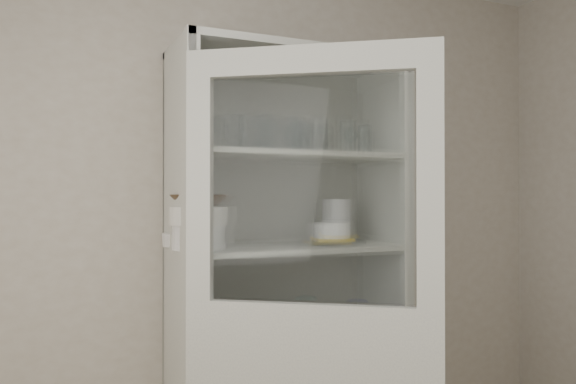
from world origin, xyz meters
name	(u,v)px	position (x,y,z in m)	size (l,w,h in m)	color
wall_back	(228,234)	(0.00, 1.50, 1.30)	(3.60, 0.02, 2.60)	#B2A493
pantry_cabinet	(282,316)	(0.20, 1.34, 0.94)	(1.00, 0.45, 2.10)	#BABBB3
cupboard_door	(310,369)	(0.07, 0.79, 0.87)	(0.75, 0.56, 2.00)	#BABBB3
tumbler_0	(247,133)	(-0.04, 1.13, 1.73)	(0.07, 0.07, 0.13)	silver
tumbler_1	(234,132)	(-0.09, 1.15, 1.73)	(0.07, 0.07, 0.14)	silver
tumbler_2	(293,135)	(0.18, 1.17, 1.73)	(0.07, 0.07, 0.14)	silver
tumbler_3	(298,136)	(0.19, 1.16, 1.73)	(0.07, 0.07, 0.13)	silver
tumbler_4	(348,137)	(0.43, 1.16, 1.73)	(0.07, 0.07, 0.14)	silver
tumbler_5	(319,135)	(0.30, 1.17, 1.73)	(0.07, 0.07, 0.15)	silver
tumbler_6	(365,140)	(0.52, 1.16, 1.72)	(0.06, 0.06, 0.13)	silver
tumbler_7	(197,135)	(-0.21, 1.26, 1.72)	(0.06, 0.06, 0.13)	silver
tumbler_8	(258,135)	(0.06, 1.26, 1.74)	(0.08, 0.08, 0.15)	silver
tumbler_9	(276,136)	(0.15, 1.29, 1.74)	(0.08, 0.08, 0.15)	silver
tumbler_10	(306,138)	(0.30, 1.29, 1.74)	(0.07, 0.07, 0.15)	silver
tumbler_11	(302,138)	(0.26, 1.26, 1.73)	(0.07, 0.07, 0.13)	silver
goblet_0	(221,133)	(-0.07, 1.40, 1.75)	(0.08, 0.08, 0.18)	silver
goblet_1	(272,136)	(0.16, 1.37, 1.75)	(0.08, 0.08, 0.17)	silver
goblet_2	(315,138)	(0.37, 1.35, 1.75)	(0.08, 0.08, 0.17)	silver
goblet_3	(351,141)	(0.56, 1.35, 1.74)	(0.07, 0.07, 0.15)	silver
plate_stack_front	(199,237)	(-0.21, 1.24, 1.31)	(0.21, 0.21, 0.10)	white
plate_stack_back	(188,239)	(-0.21, 1.41, 1.29)	(0.22, 0.22, 0.06)	white
cream_bowl	(199,216)	(-0.21, 1.24, 1.40)	(0.23, 0.23, 0.07)	white
terracotta_bowl	(199,201)	(-0.21, 1.24, 1.46)	(0.20, 0.20, 0.05)	#452D18
glass_platter	(332,242)	(0.40, 1.23, 1.27)	(0.31, 0.31, 0.02)	silver
yellow_trivet	(332,239)	(0.40, 1.23, 1.28)	(0.16, 0.16, 0.01)	yellow
white_ramekin	(332,230)	(0.40, 1.23, 1.33)	(0.16, 0.16, 0.07)	white
grey_bowl_stack	(337,221)	(0.45, 1.29, 1.36)	(0.13, 0.13, 0.20)	#BABABA
mug_blue	(352,323)	(0.48, 1.20, 0.91)	(0.12, 0.12, 0.10)	navy
mug_teal	(295,320)	(0.27, 1.34, 0.91)	(0.11, 0.11, 0.10)	teal
mug_white	(353,325)	(0.48, 1.19, 0.90)	(0.09, 0.09, 0.08)	white
teal_jar	(295,323)	(0.24, 1.28, 0.92)	(0.09, 0.09, 0.11)	teal
measuring_cups	(235,342)	(-0.06, 1.22, 0.88)	(0.10, 0.10, 0.04)	silver
white_canister	(233,325)	(-0.04, 1.30, 0.93)	(0.11, 0.11, 0.13)	white
tumbler_12	(265,132)	(0.03, 1.13, 1.73)	(0.07, 0.07, 0.14)	silver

